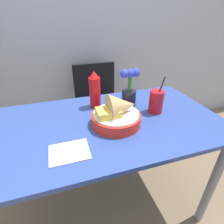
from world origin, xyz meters
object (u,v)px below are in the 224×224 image
object	(u,v)px
drink_cup	(156,102)
flower_vase	(129,91)
chair_far_window	(97,100)
ketchup_bottle	(95,90)
food_basket	(118,114)

from	to	relation	value
drink_cup	flower_vase	bearing A→B (deg)	140.95
chair_far_window	flower_vase	bearing A→B (deg)	-84.07
ketchup_bottle	drink_cup	distance (m)	0.37
ketchup_bottle	flower_vase	size ratio (longest dim) A/B	0.93
chair_far_window	ketchup_bottle	size ratio (longest dim) A/B	3.75
ketchup_bottle	flower_vase	distance (m)	0.21
ketchup_bottle	flower_vase	world-z (taller)	flower_vase
food_basket	flower_vase	xyz separation A→B (m)	(0.13, 0.16, 0.05)
food_basket	flower_vase	world-z (taller)	flower_vase
ketchup_bottle	food_basket	bearing A→B (deg)	-73.44
drink_cup	flower_vase	size ratio (longest dim) A/B	0.92
chair_far_window	ketchup_bottle	distance (m)	0.66
drink_cup	ketchup_bottle	bearing A→B (deg)	151.32
chair_far_window	ketchup_bottle	bearing A→B (deg)	-103.57
ketchup_bottle	drink_cup	xyz separation A→B (m)	(0.32, -0.18, -0.05)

